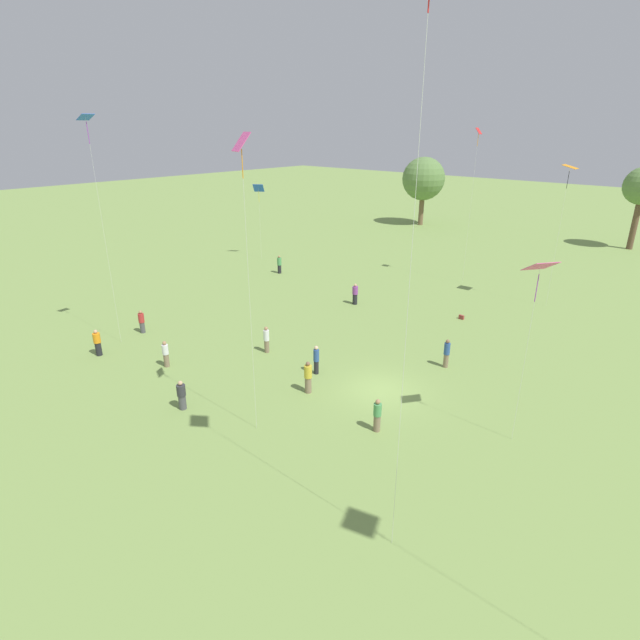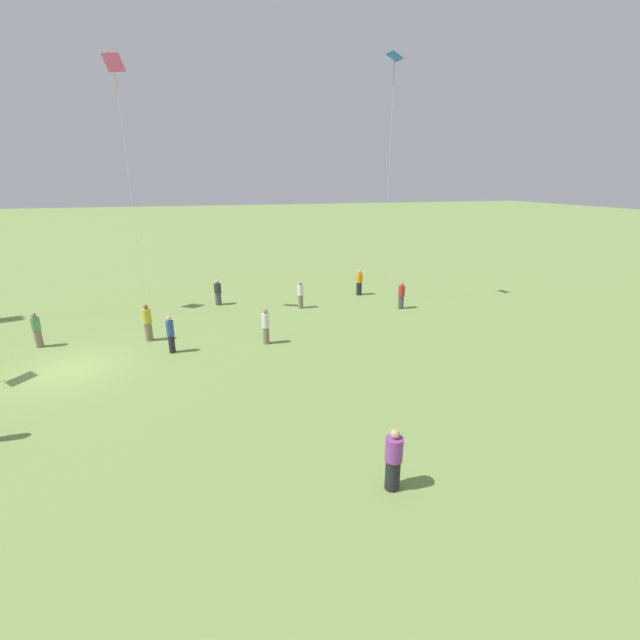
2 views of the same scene
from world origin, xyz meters
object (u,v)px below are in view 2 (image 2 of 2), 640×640
person_4 (301,295)px  person_7 (401,296)px  person_6 (359,283)px  person_9 (266,326)px  person_11 (171,334)px  person_1 (37,330)px  kite_5 (394,73)px  person_10 (147,323)px  kite_2 (115,76)px  person_2 (393,460)px  person_5 (218,293)px

person_4 → person_7: bearing=-91.1°
person_6 → person_7: bearing=-88.7°
person_9 → person_11: 4.47m
person_1 → kite_5: kite_5 is taller
person_7 → person_9: (9.16, 3.68, 0.07)m
person_7 → person_9: size_ratio=0.94×
person_10 → kite_2: size_ratio=0.14×
person_9 → person_11: (4.47, -0.09, 0.02)m
person_7 → person_9: bearing=-112.0°
person_2 → person_10: 15.23m
person_5 → kite_2: (4.25, 1.39, 11.96)m
person_10 → person_5: bearing=88.7°
person_4 → person_10: size_ratio=0.90×
person_7 → person_10: person_10 is taller
person_6 → kite_5: (-0.96, 2.00, 12.72)m
person_4 → kite_2: kite_2 is taller
person_5 → person_11: bearing=-61.2°
person_6 → kite_2: 18.38m
person_1 → person_5: bearing=44.8°
person_9 → kite_2: kite_2 is taller
kite_2 → person_7: bearing=-122.8°
person_2 → person_9: bearing=-37.2°
person_11 → kite_5: size_ratio=0.12×
person_1 → person_10: 5.11m
person_4 → person_6: size_ratio=0.96×
person_6 → person_11: bearing=-166.4°
person_5 → person_6: (-9.71, 0.18, 0.07)m
person_5 → kite_2: bearing=-114.5°
kite_5 → person_7: bearing=-129.4°
kite_5 → person_2: bearing=-164.0°
person_7 → person_10: 14.90m
person_6 → person_9: 10.89m
kite_5 → person_10: bearing=142.9°
person_1 → person_7: person_1 is taller
person_5 → kite_5: kite_5 is taller
person_2 → person_10: size_ratio=0.94×
person_5 → kite_2: kite_2 is taller
person_1 → person_6: bearing=29.6°
person_9 → person_10: 6.02m
person_11 → person_7: bearing=-88.2°
person_4 → person_7: person_4 is taller
person_2 → person_10: (7.17, -13.44, 0.07)m
person_1 → person_11: size_ratio=0.96×
person_5 → person_11: person_11 is taller
person_11 → person_9: bearing=-104.1°
person_4 → kite_5: kite_5 is taller
person_6 → kite_5: 12.91m
person_1 → person_6: 19.21m
person_1 → person_9: bearing=1.0°
person_2 → person_4: size_ratio=1.04×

